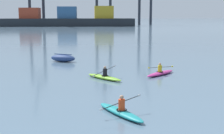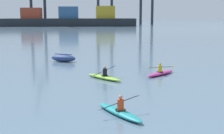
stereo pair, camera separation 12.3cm
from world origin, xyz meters
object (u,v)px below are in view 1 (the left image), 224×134
object	(u,v)px
capsized_dinghy	(63,58)
kayak_teal	(120,111)
kayak_magenta	(160,73)
kayak_lime	(104,77)
container_barge	(68,19)

from	to	relation	value
capsized_dinghy	kayak_teal	world-z (taller)	kayak_teal
kayak_magenta	kayak_lime	bearing A→B (deg)	-164.23
kayak_magenta	container_barge	bearing A→B (deg)	96.98
capsized_dinghy	kayak_lime	xyz separation A→B (m)	(3.56, -8.87, -0.18)
kayak_teal	capsized_dinghy	bearing A→B (deg)	102.66
kayak_teal	kayak_magenta	size ratio (longest dim) A/B	1.15
capsized_dinghy	kayak_magenta	bearing A→B (deg)	-44.06
capsized_dinghy	kayak_teal	xyz separation A→B (m)	(3.86, -17.18, -0.18)
capsized_dinghy	kayak_magenta	size ratio (longest dim) A/B	0.99
container_barge	capsized_dinghy	xyz separation A→B (m)	(5.26, -99.86, -2.37)
container_barge	kayak_teal	xyz separation A→B (m)	(9.12, -117.04, -2.54)
container_barge	kayak_lime	distance (m)	109.12
container_barge	kayak_lime	xyz separation A→B (m)	(8.82, -108.73, -2.54)
kayak_magenta	kayak_lime	world-z (taller)	same
capsized_dinghy	kayak_lime	size ratio (longest dim) A/B	0.94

